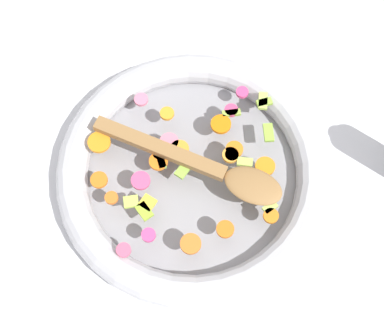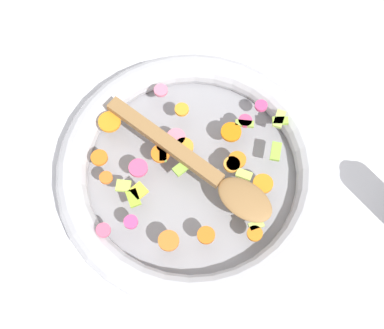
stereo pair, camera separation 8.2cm
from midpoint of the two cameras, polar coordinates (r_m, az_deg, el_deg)
ground_plane at (r=0.87m, az=-2.69°, el=-1.61°), size 4.00×4.00×0.00m
skillet at (r=0.85m, az=-2.76°, el=-1.07°), size 0.43×0.43×0.05m
chopped_vegetables at (r=0.82m, az=-3.29°, el=-0.18°), size 0.30×0.28×0.01m
wooden_spoon at (r=0.80m, az=-1.30°, el=-0.63°), size 0.29×0.17×0.01m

